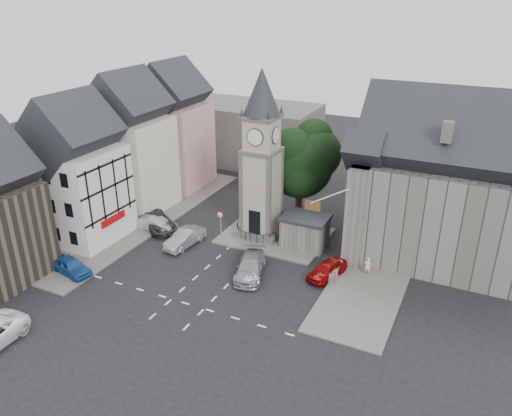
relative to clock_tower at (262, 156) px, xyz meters
The scene contains 23 objects.
ground 11.39m from the clock_tower, 90.00° to the right, with size 120.00×120.00×0.00m, color black.
pavement_west 15.00m from the clock_tower, behind, with size 6.00×30.00×0.14m, color #595651.
pavement_east 14.45m from the clock_tower, ahead, with size 6.00×26.00×0.14m, color #595651.
central_island 8.18m from the clock_tower, ahead, with size 10.00×8.00×0.16m, color #595651.
road_markings 15.74m from the clock_tower, 90.00° to the right, with size 20.00×8.00×0.01m, color silver.
clock_tower is the anchor object (origin of this frame).
stone_shelter 8.15m from the clock_tower, ahead, with size 4.30×3.30×3.08m.
town_tree 5.51m from the clock_tower, 68.23° to the left, with size 7.20×7.20×10.80m.
warning_sign_post 7.34m from the clock_tower, 141.37° to the right, with size 0.70×0.19×2.85m.
terrace_pink 17.51m from the clock_tower, 152.68° to the left, with size 8.10×7.60×12.80m.
terrace_cream 15.58m from the clock_tower, behind, with size 8.10×7.60×12.80m.
terrace_tudor 17.55m from the clock_tower, 152.73° to the right, with size 8.10×7.60×12.00m.
backdrop_west 23.69m from the clock_tower, 120.95° to the left, with size 20.00×10.00×8.00m, color #4C4944.
east_building 15.99m from the clock_tower, 10.92° to the left, with size 14.40×11.40×12.60m.
east_boundary_wall 12.15m from the clock_tower, 12.32° to the left, with size 0.40×16.00×0.90m, color #5A5953.
flagpole 9.01m from the clock_tower, 26.52° to the right, with size 3.68×0.10×2.74m.
car_west_blue 19.56m from the clock_tower, 129.42° to the right, with size 1.74×4.32×1.47m, color #1C4C9C.
car_west_silver 13.00m from the clock_tower, 158.04° to the right, with size 1.59×4.57×1.51m, color #9A9CA2.
car_west_grey 12.88m from the clock_tower, 160.58° to the right, with size 2.53×5.48×1.52m, color #29292B.
car_island_silver 10.66m from the clock_tower, 135.41° to the right, with size 1.65×4.72×1.56m, color gray.
car_island_east 10.78m from the clock_tower, 71.55° to the right, with size 2.19×5.38×1.56m, color #96979D.
car_east_red 12.32m from the clock_tower, 30.42° to the right, with size 1.71×4.24×1.45m, color #800707.
pedestrian 13.96m from the clock_tower, 15.27° to the right, with size 0.62×0.41×1.70m, color beige.
Camera 1 is at (18.94, -32.44, 22.64)m, focal length 35.00 mm.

